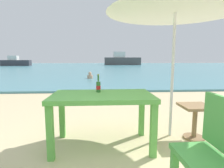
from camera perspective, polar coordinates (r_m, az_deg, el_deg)
name	(u,v)px	position (r m, az deg, el deg)	size (l,w,h in m)	color
sea_water	(104,66)	(31.69, -2.52, 5.64)	(120.00, 50.00, 0.08)	teal
picnic_table_green	(102,102)	(2.54, -3.07, -5.64)	(1.40, 0.80, 0.76)	#60B24C
beer_bottle_amber	(98,86)	(2.66, -4.33, -0.59)	(0.07, 0.07, 0.26)	#2D662D
patio_umbrella	(176,0)	(3.12, 19.54, 23.71)	(2.10, 2.10, 2.30)	silver
side_table_wood	(195,117)	(3.14, 24.73, -9.38)	(0.44, 0.44, 0.54)	olive
swimmer_person	(90,76)	(11.09, -6.97, 2.57)	(0.34, 0.34, 0.41)	tan
boat_ferry	(122,60)	(38.13, 3.16, 7.53)	(7.48, 2.04, 2.72)	#4C4C4C
boat_fishing_trawler	(16,62)	(37.04, -28.12, 6.11)	(4.97, 1.36, 1.81)	#38383F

